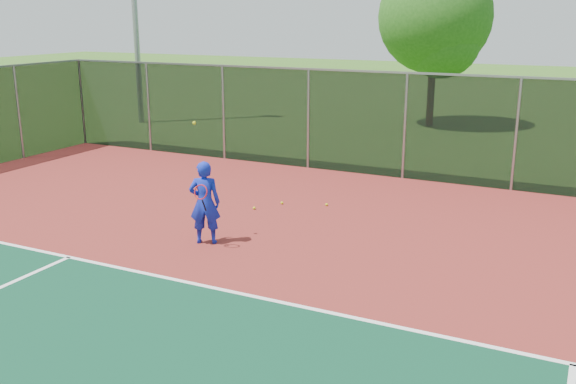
% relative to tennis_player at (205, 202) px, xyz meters
% --- Properties ---
extents(court_apron, '(30.00, 20.00, 0.02)m').
position_rel_tennis_player_xyz_m(court_apron, '(5.08, -2.89, -0.87)').
color(court_apron, maroon).
rests_on(court_apron, ground).
extents(fence_back, '(30.00, 0.06, 3.03)m').
position_rel_tennis_player_xyz_m(fence_back, '(5.08, 7.11, 0.68)').
color(fence_back, black).
rests_on(fence_back, court_apron).
extents(tennis_player, '(0.74, 0.73, 2.49)m').
position_rel_tennis_player_xyz_m(tennis_player, '(0.00, 0.00, 0.00)').
color(tennis_player, '#1224B1').
rests_on(tennis_player, court_apron).
extents(practice_ball_0, '(0.07, 0.07, 0.07)m').
position_rel_tennis_player_xyz_m(practice_ball_0, '(1.21, 3.54, -0.83)').
color(practice_ball_0, gold).
rests_on(practice_ball_0, court_apron).
extents(practice_ball_2, '(0.07, 0.07, 0.07)m').
position_rel_tennis_player_xyz_m(practice_ball_2, '(-0.25, 2.49, -0.83)').
color(practice_ball_2, gold).
rests_on(practice_ball_2, court_apron).
extents(practice_ball_3, '(0.07, 0.07, 0.07)m').
position_rel_tennis_player_xyz_m(practice_ball_3, '(0.16, 3.18, -0.83)').
color(practice_ball_3, gold).
rests_on(practice_ball_3, court_apron).
extents(tree_back_left, '(4.65, 4.65, 6.83)m').
position_rel_tennis_player_xyz_m(tree_back_left, '(0.57, 16.52, 3.40)').
color(tree_back_left, '#372714').
rests_on(tree_back_left, ground).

